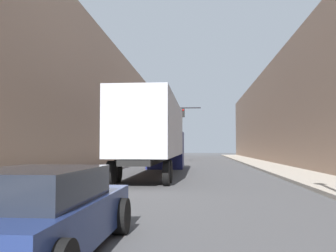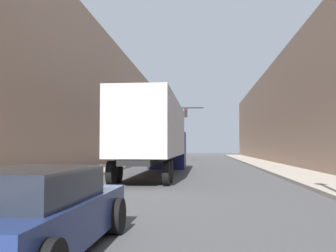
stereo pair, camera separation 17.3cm
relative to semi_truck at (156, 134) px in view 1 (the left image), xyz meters
name	(u,v)px [view 1 (the left image)]	position (x,y,z in m)	size (l,w,h in m)	color
sidewalk_right	(268,166)	(7.77, 8.73, -2.20)	(2.70, 80.00, 0.15)	#B2A899
sidewalk_left	(115,166)	(-4.30, 8.73, -2.20)	(2.70, 80.00, 0.15)	#B2A899
building_right	(325,105)	(12.12, 8.73, 2.50)	(6.00, 80.00, 9.54)	#997A66
building_left	(64,96)	(-8.65, 8.73, 3.45)	(6.00, 80.00, 11.44)	#997A66
semi_truck	(156,134)	(0.00, 0.00, 0.00)	(2.58, 14.52, 3.98)	#B2B7C1
sedan_car	(39,214)	(0.20, -15.75, -1.66)	(1.97, 4.27, 1.26)	navy
traffic_signal_gantry	(161,123)	(-1.50, 17.37, 1.79)	(5.50, 0.35, 5.88)	black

